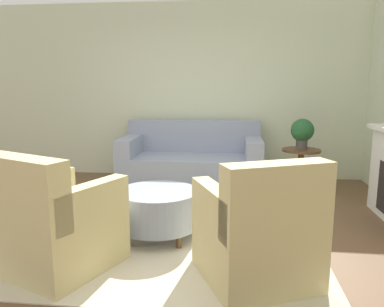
{
  "coord_description": "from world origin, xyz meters",
  "views": [
    {
      "loc": [
        0.61,
        -3.49,
        1.49
      ],
      "look_at": [
        0.15,
        0.55,
        0.75
      ],
      "focal_mm": 35.0,
      "sensor_mm": 36.0,
      "label": 1
    }
  ],
  "objects": [
    {
      "name": "couch",
      "position": [
        -0.03,
        2.06,
        0.34
      ],
      "size": [
        2.09,
        0.99,
        0.95
      ],
      "color": "#8E99B2",
      "rests_on": "ground_plane"
    },
    {
      "name": "ottoman_table",
      "position": [
        -0.12,
        -0.03,
        0.3
      ],
      "size": [
        0.8,
        0.8,
        0.47
      ],
      "color": "#8E99B2",
      "rests_on": "rug"
    },
    {
      "name": "ground_plane",
      "position": [
        0.0,
        0.0,
        0.0
      ],
      "size": [
        16.0,
        16.0,
        0.0
      ],
      "primitive_type": "plane",
      "color": "brown"
    },
    {
      "name": "side_table",
      "position": [
        1.54,
        1.77,
        0.42
      ],
      "size": [
        0.52,
        0.52,
        0.62
      ],
      "color": "brown",
      "rests_on": "ground_plane"
    },
    {
      "name": "rug",
      "position": [
        0.0,
        0.0,
        0.01
      ],
      "size": [
        2.85,
        2.56,
        0.01
      ],
      "color": "beige",
      "rests_on": "ground_plane"
    },
    {
      "name": "armchair_right",
      "position": [
        0.81,
        -0.78,
        0.38
      ],
      "size": [
        1.03,
        1.05,
        0.97
      ],
      "color": "beige",
      "rests_on": "rug"
    },
    {
      "name": "armchair_left",
      "position": [
        -0.81,
        -0.78,
        0.38
      ],
      "size": [
        1.03,
        1.05,
        0.97
      ],
      "color": "beige",
      "rests_on": "rug"
    },
    {
      "name": "potted_plant_on_side_table",
      "position": [
        1.54,
        1.77,
        0.87
      ],
      "size": [
        0.32,
        0.32,
        0.42
      ],
      "color": "#4C4742",
      "rests_on": "side_table"
    },
    {
      "name": "wall_back",
      "position": [
        0.0,
        2.67,
        1.4
      ],
      "size": [
        9.22,
        0.12,
        2.8
      ],
      "color": "beige",
      "rests_on": "ground_plane"
    }
  ]
}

